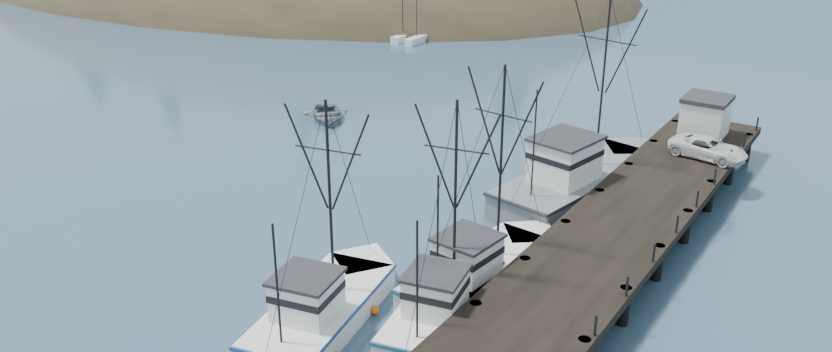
{
  "coord_description": "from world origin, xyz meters",
  "views": [
    {
      "loc": [
        26.27,
        -21.68,
        21.37
      ],
      "look_at": [
        1.78,
        15.83,
        2.5
      ],
      "focal_mm": 35.0,
      "sensor_mm": 36.0,
      "label": 1
    }
  ],
  "objects": [
    {
      "name": "pier",
      "position": [
        14.0,
        16.0,
        1.69
      ],
      "size": [
        6.0,
        44.0,
        2.0
      ],
      "color": "black",
      "rests_on": "ground"
    },
    {
      "name": "trawler_mid",
      "position": [
        4.61,
        3.54,
        0.82
      ],
      "size": [
        5.49,
        11.23,
        11.06
      ],
      "color": "white",
      "rests_on": "ground"
    },
    {
      "name": "ground",
      "position": [
        0.0,
        0.0,
        0.0
      ],
      "size": [
        400.0,
        400.0,
        0.0
      ],
      "primitive_type": "plane",
      "color": "navy",
      "rests_on": "ground"
    },
    {
      "name": "motorboat",
      "position": [
        -14.1,
        26.83,
        0.0
      ],
      "size": [
        6.31,
        6.39,
        1.09
      ],
      "primitive_type": "imported",
      "rotation": [
        0.0,
        0.0,
        0.75
      ],
      "color": "slate",
      "rests_on": "ground"
    },
    {
      "name": "moored_sailboats",
      "position": [
        -32.25,
        56.82,
        0.33
      ],
      "size": [
        23.81,
        14.26,
        6.35
      ],
      "color": "white",
      "rests_on": "ground"
    },
    {
      "name": "trawler_far",
      "position": [
        9.26,
        10.86,
        0.82
      ],
      "size": [
        4.73,
        11.54,
        11.71
      ],
      "color": "white",
      "rests_on": "ground"
    },
    {
      "name": "work_vessel",
      "position": [
        9.18,
        23.76,
        1.23
      ],
      "size": [
        6.96,
        15.51,
        12.93
      ],
      "color": "slate",
      "rests_on": "ground"
    },
    {
      "name": "headland",
      "position": [
        -74.95,
        78.61,
        -4.55
      ],
      "size": [
        134.8,
        78.0,
        51.0
      ],
      "color": "#382D1E",
      "rests_on": "ground"
    },
    {
      "name": "pickup_truck",
      "position": [
        15.34,
        29.72,
        2.68
      ],
      "size": [
        5.2,
        2.97,
        1.37
      ],
      "primitive_type": "imported",
      "rotation": [
        0.0,
        0.0,
        1.42
      ],
      "color": "silver",
      "rests_on": "pier"
    },
    {
      "name": "trawler_near",
      "position": [
        9.32,
        6.93,
        0.82
      ],
      "size": [
        5.25,
        10.84,
        10.98
      ],
      "color": "white",
      "rests_on": "ground"
    },
    {
      "name": "pier_shed",
      "position": [
        13.9,
        34.0,
        3.42
      ],
      "size": [
        3.0,
        3.2,
        2.8
      ],
      "color": "silver",
      "rests_on": "pier"
    }
  ]
}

